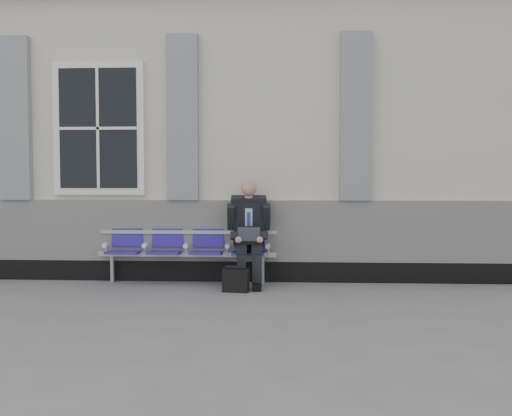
{
  "coord_description": "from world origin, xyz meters",
  "views": [
    {
      "loc": [
        3.1,
        -6.84,
        1.52
      ],
      "look_at": [
        2.7,
        0.9,
        1.11
      ],
      "focal_mm": 40.0,
      "sensor_mm": 36.0,
      "label": 1
    }
  ],
  "objects": [
    {
      "name": "station_building",
      "position": [
        -0.02,
        3.47,
        2.22
      ],
      "size": [
        14.4,
        4.4,
        4.49
      ],
      "color": "beige",
      "rests_on": "ground"
    },
    {
      "name": "businessman",
      "position": [
        2.58,
        1.18,
        0.8
      ],
      "size": [
        0.63,
        0.84,
        1.49
      ],
      "color": "black",
      "rests_on": "ground"
    },
    {
      "name": "briefcase",
      "position": [
        2.44,
        0.68,
        0.16
      ],
      "size": [
        0.36,
        0.2,
        0.35
      ],
      "color": "black",
      "rests_on": "ground"
    },
    {
      "name": "ground",
      "position": [
        0.0,
        0.0,
        0.0
      ],
      "size": [
        70.0,
        70.0,
        0.0
      ],
      "primitive_type": "plane",
      "color": "slate",
      "rests_on": "ground"
    },
    {
      "name": "bench",
      "position": [
        1.67,
        1.32,
        0.55
      ],
      "size": [
        2.6,
        0.47,
        0.91
      ],
      "color": "#9EA0A3",
      "rests_on": "ground"
    }
  ]
}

